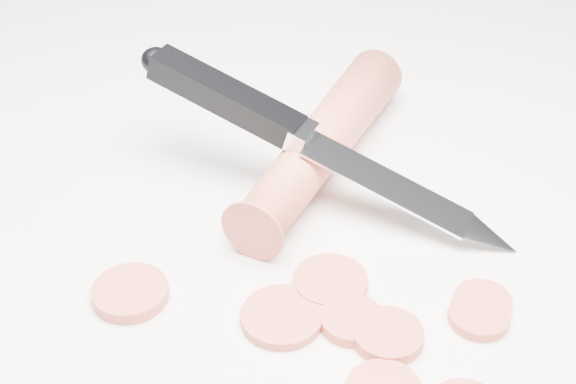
{
  "coord_description": "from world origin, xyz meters",
  "views": [
    {
      "loc": [
        -0.03,
        -0.32,
        0.29
      ],
      "look_at": [
        -0.03,
        0.03,
        0.02
      ],
      "focal_mm": 50.0,
      "sensor_mm": 36.0,
      "label": 1
    }
  ],
  "objects": [
    {
      "name": "ground",
      "position": [
        0.0,
        0.0,
        0.0
      ],
      "size": [
        2.4,
        2.4,
        0.0
      ],
      "primitive_type": "plane",
      "color": "silver",
      "rests_on": "ground"
    },
    {
      "name": "carrot",
      "position": [
        -0.01,
        0.08,
        0.02
      ],
      "size": [
        0.1,
        0.18,
        0.03
      ],
      "primitive_type": "cylinder",
      "rotation": [
        1.57,
        0.0,
        -0.42
      ],
      "color": "#CF513B",
      "rests_on": "ground"
    },
    {
      "name": "carrot_slice_0",
      "position": [
        -0.01,
        -0.02,
        0.0
      ],
      "size": [
        0.04,
        0.04,
        0.01
      ],
      "primitive_type": "cylinder",
      "color": "#C14637",
      "rests_on": "ground"
    },
    {
      "name": "carrot_slice_1",
      "position": [
        -0.0,
        -0.05,
        0.0
      ],
      "size": [
        0.03,
        0.03,
        0.01
      ],
      "primitive_type": "cylinder",
      "color": "#C14637",
      "rests_on": "ground"
    },
    {
      "name": "carrot_slice_2",
      "position": [
        0.02,
        -0.06,
        0.0
      ],
      "size": [
        0.03,
        0.03,
        0.01
      ],
      "primitive_type": "cylinder",
      "color": "#C14637",
      "rests_on": "ground"
    },
    {
      "name": "carrot_slice_5",
      "position": [
        -0.04,
        -0.05,
        0.0
      ],
      "size": [
        0.04,
        0.04,
        0.01
      ],
      "primitive_type": "cylinder",
      "color": "#C14637",
      "rests_on": "ground"
    },
    {
      "name": "carrot_slice_6",
      "position": [
        0.06,
        -0.05,
        0.0
      ],
      "size": [
        0.03,
        0.03,
        0.01
      ],
      "primitive_type": "cylinder",
      "color": "#C14637",
      "rests_on": "ground"
    },
    {
      "name": "carrot_slice_7",
      "position": [
        0.06,
        -0.04,
        0.0
      ],
      "size": [
        0.03,
        0.03,
        0.01
      ],
      "primitive_type": "cylinder",
      "color": "#C14637",
      "rests_on": "ground"
    },
    {
      "name": "carrot_slice_8",
      "position": [
        -0.11,
        -0.03,
        0.0
      ],
      "size": [
        0.04,
        0.04,
        0.01
      ],
      "primitive_type": "cylinder",
      "color": "#C14637",
      "rests_on": "ground"
    },
    {
      "name": "kitchen_knife",
      "position": [
        -0.01,
        0.05,
        0.04
      ],
      "size": [
        0.23,
        0.12,
        0.07
      ],
      "primitive_type": null,
      "color": "silver",
      "rests_on": "ground"
    }
  ]
}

